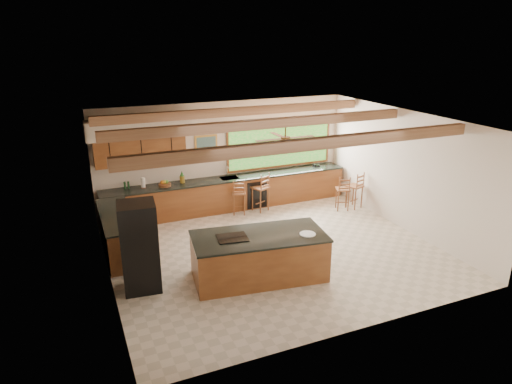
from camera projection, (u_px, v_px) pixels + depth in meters
name	position (u px, v px, depth m)	size (l,w,h in m)	color
ground	(273.00, 251.00, 10.51)	(7.20, 7.20, 0.00)	beige
room_shell	(256.00, 152.00, 10.28)	(7.27, 6.54, 3.02)	beige
counter_run	(206.00, 202.00, 12.24)	(7.12, 3.10, 1.25)	brown
island	(259.00, 256.00, 9.23)	(2.82, 1.62, 0.95)	brown
refrigerator	(140.00, 247.00, 8.68)	(0.76, 0.74, 1.78)	black
bar_stool_a	(240.00, 194.00, 12.43)	(0.46, 0.46, 1.00)	brown
bar_stool_b	(261.00, 189.00, 12.64)	(0.52, 0.52, 1.12)	brown
bar_stool_c	(344.00, 190.00, 12.73)	(0.47, 0.47, 1.01)	brown
bar_stool_d	(356.00, 187.00, 12.86)	(0.48, 0.48, 1.07)	brown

